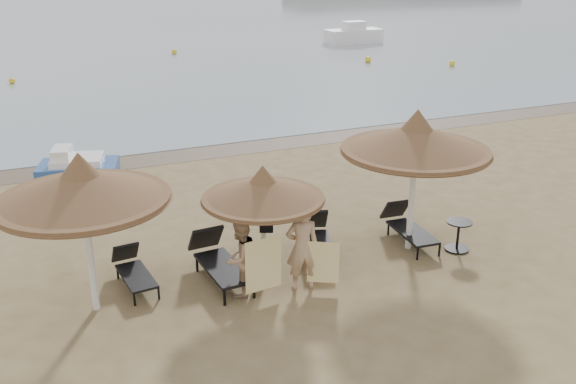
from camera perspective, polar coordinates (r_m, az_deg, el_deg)
name	(u,v)px	position (r m, az deg, el deg)	size (l,w,h in m)	color
ground	(283,284)	(13.45, -0.48, -8.15)	(160.00, 160.00, 0.00)	#8D7751
sea	(41,0)	(91.18, -21.07, 15.66)	(200.00, 140.00, 0.03)	gray
wet_sand_strip	(174,156)	(21.75, -10.10, 3.19)	(200.00, 1.60, 0.01)	brown
palapa_left	(82,187)	(12.07, -17.87, 0.44)	(3.20, 3.20, 3.17)	white
palapa_center	(263,189)	(12.86, -2.24, 0.23)	(2.53, 2.53, 2.51)	white
palapa_right	(416,139)	(14.28, 11.31, 4.63)	(3.32, 3.32, 3.29)	white
lounger_far_left	(133,269)	(13.69, -13.61, -6.69)	(0.70, 1.67, 0.73)	black
lounger_near_left	(218,259)	(13.59, -6.25, -5.95)	(0.84, 2.14, 0.94)	black
lounger_near_right	(316,238)	(14.54, 2.53, -4.08)	(1.23, 2.03, 0.87)	black
lounger_far_right	(407,225)	(15.44, 10.55, -2.94)	(0.75, 1.90, 0.83)	black
side_table	(458,236)	(15.23, 14.87, -3.84)	(0.59, 0.59, 0.71)	black
person_left	(240,252)	(12.66, -4.26, -5.37)	(0.87, 0.56, 1.89)	tan
person_right	(302,240)	(12.81, 1.28, -4.30)	(0.99, 0.64, 2.16)	tan
towel_left	(264,265)	(12.55, -2.19, -6.47)	(0.79, 0.11, 1.11)	yellow
towel_right	(323,263)	(12.95, 3.15, -6.28)	(0.57, 0.34, 0.91)	yellow
bag_patterned	(260,212)	(13.22, -2.49, -1.82)	(0.36, 0.22, 0.43)	silver
bag_dark	(266,223)	(12.97, -1.94, -2.80)	(0.29, 0.20, 0.39)	black
pedal_boat	(77,169)	(19.96, -18.21, 1.98)	(2.53, 1.87, 1.05)	#285093
buoy_left	(12,81)	(35.67, -23.33, 9.05)	(0.31, 0.31, 0.31)	yellow
buoy_mid	(174,52)	(42.69, -10.08, 12.17)	(0.34, 0.34, 0.34)	yellow
buoy_right	(368,60)	(39.25, 7.13, 11.60)	(0.39, 0.39, 0.39)	yellow
buoy_extra	(452,63)	(38.89, 14.37, 11.01)	(0.35, 0.35, 0.35)	yellow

